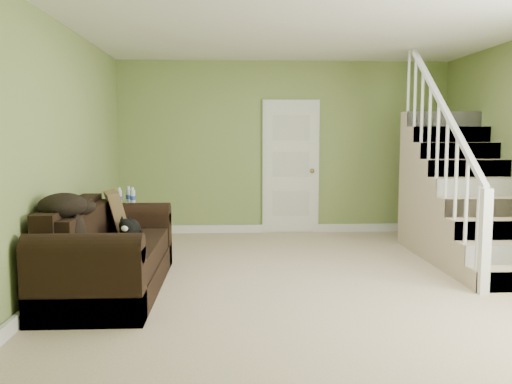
{
  "coord_description": "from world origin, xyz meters",
  "views": [
    {
      "loc": [
        -0.83,
        -5.49,
        1.49
      ],
      "look_at": [
        -0.54,
        0.42,
        0.87
      ],
      "focal_mm": 38.0,
      "sensor_mm": 36.0,
      "label": 1
    }
  ],
  "objects": [
    {
      "name": "wall_left",
      "position": [
        -2.5,
        0.0,
        1.3
      ],
      "size": [
        0.04,
        5.5,
        2.6
      ],
      "primitive_type": "cube",
      "color": "#7E944F",
      "rests_on": "floor"
    },
    {
      "name": "throw_pillow",
      "position": [
        -2.04,
        0.36,
        0.65
      ],
      "size": [
        0.38,
        0.54,
        0.51
      ],
      "primitive_type": "cube",
      "rotation": [
        0.0,
        -0.24,
        0.31
      ],
      "color": "#533221",
      "rests_on": "sofa"
    },
    {
      "name": "cat",
      "position": [
        -1.83,
        -0.1,
        0.56
      ],
      "size": [
        0.25,
        0.53,
        0.26
      ],
      "rotation": [
        0.0,
        0.0,
        -0.03
      ],
      "color": "black",
      "rests_on": "sofa"
    },
    {
      "name": "floor",
      "position": [
        0.0,
        0.0,
        0.0
      ],
      "size": [
        5.0,
        5.5,
        0.01
      ],
      "primitive_type": "cube",
      "color": "tan",
      "rests_on": "ground"
    },
    {
      "name": "throw_blanket",
      "position": [
        -2.28,
        -0.75,
        0.88
      ],
      "size": [
        0.53,
        0.61,
        0.22
      ],
      "primitive_type": "ellipsoid",
      "rotation": [
        0.0,
        0.0,
        0.27
      ],
      "color": "black",
      "rests_on": "sofa"
    },
    {
      "name": "ceiling",
      "position": [
        0.0,
        0.0,
        2.6
      ],
      "size": [
        5.0,
        5.5,
        0.01
      ],
      "primitive_type": "cube",
      "color": "white",
      "rests_on": "wall_back"
    },
    {
      "name": "baseboard_left",
      "position": [
        -2.47,
        0.0,
        0.06
      ],
      "size": [
        0.04,
        5.5,
        0.12
      ],
      "primitive_type": "cube",
      "color": "white",
      "rests_on": "floor"
    },
    {
      "name": "wall_back",
      "position": [
        0.0,
        2.75,
        1.3
      ],
      "size": [
        5.0,
        0.04,
        2.6
      ],
      "primitive_type": "cube",
      "color": "#7E944F",
      "rests_on": "floor"
    },
    {
      "name": "wall_front",
      "position": [
        0.0,
        -2.75,
        1.3
      ],
      "size": [
        5.0,
        0.04,
        2.6
      ],
      "primitive_type": "cube",
      "color": "#7E944F",
      "rests_on": "floor"
    },
    {
      "name": "side_table",
      "position": [
        -2.1,
        1.23,
        0.32
      ],
      "size": [
        0.6,
        0.6,
        0.85
      ],
      "rotation": [
        0.0,
        0.0,
        0.18
      ],
      "color": "black",
      "rests_on": "floor"
    },
    {
      "name": "baseboard_back",
      "position": [
        0.0,
        2.72,
        0.06
      ],
      "size": [
        5.0,
        0.04,
        0.12
      ],
      "primitive_type": "cube",
      "color": "white",
      "rests_on": "floor"
    },
    {
      "name": "sofa",
      "position": [
        -2.02,
        -0.32,
        0.32
      ],
      "size": [
        0.93,
        2.15,
        0.85
      ],
      "color": "black",
      "rests_on": "floor"
    },
    {
      "name": "banana",
      "position": [
        -1.83,
        -0.82,
        0.49
      ],
      "size": [
        0.1,
        0.18,
        0.05
      ],
      "primitive_type": "ellipsoid",
      "rotation": [
        0.0,
        0.0,
        0.29
      ],
      "color": "yellow",
      "rests_on": "sofa"
    },
    {
      "name": "staircase",
      "position": [
        1.99,
        0.97,
        0.64
      ],
      "size": [
        1.0,
        2.51,
        2.82
      ],
      "color": "tan",
      "rests_on": "floor"
    },
    {
      "name": "door",
      "position": [
        0.1,
        2.71,
        1.01
      ],
      "size": [
        0.86,
        0.12,
        2.02
      ],
      "color": "white",
      "rests_on": "floor"
    }
  ]
}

